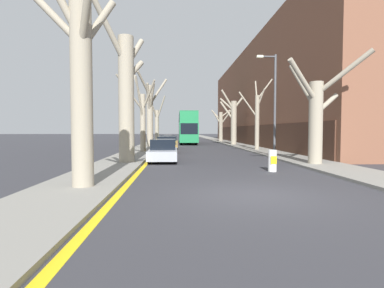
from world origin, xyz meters
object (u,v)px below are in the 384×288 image
(street_tree_left_4, at_px, (157,124))
(street_tree_right_3, at_px, (221,125))
(parked_car_2, at_px, (169,142))
(street_tree_left_3, at_px, (150,111))
(street_tree_left_0, at_px, (80,76))
(traffic_bollard, at_px, (272,161))
(street_tree_right_1, at_px, (257,118))
(street_tree_left_2, at_px, (142,116))
(double_decker_bus, at_px, (188,126))
(street_tree_right_2, at_px, (233,120))
(lamp_post, at_px, (273,100))
(parked_car_0, at_px, (163,151))
(parked_car_1, at_px, (167,145))
(street_tree_right_0, at_px, (316,115))
(street_tree_left_1, at_px, (126,94))

(street_tree_left_4, xyz_separation_m, street_tree_right_3, (10.16, 7.33, 0.01))
(street_tree_right_3, xyz_separation_m, parked_car_2, (-8.23, -18.24, -2.20))
(street_tree_left_3, bearing_deg, street_tree_left_0, -90.21)
(street_tree_left_4, height_order, parked_car_2, street_tree_left_4)
(traffic_bollard, bearing_deg, street_tree_left_3, 110.17)
(street_tree_right_1, relative_size, parked_car_2, 1.70)
(street_tree_right_1, bearing_deg, street_tree_left_3, 150.09)
(street_tree_left_2, relative_size, double_decker_bus, 0.62)
(double_decker_bus, bearing_deg, street_tree_left_2, -104.50)
(street_tree_right_3, bearing_deg, street_tree_right_1, -89.65)
(street_tree_right_2, height_order, lamp_post, lamp_post)
(street_tree_left_4, bearing_deg, traffic_bollard, -75.90)
(double_decker_bus, relative_size, lamp_post, 1.57)
(street_tree_right_2, distance_m, double_decker_bus, 7.48)
(double_decker_bus, relative_size, parked_car_2, 2.84)
(street_tree_right_1, bearing_deg, traffic_bollard, -102.40)
(parked_car_0, height_order, parked_car_1, parked_car_1)
(street_tree_left_2, distance_m, street_tree_right_0, 14.29)
(street_tree_left_4, height_order, street_tree_right_2, street_tree_right_2)
(street_tree_right_0, height_order, street_tree_right_2, street_tree_right_2)
(street_tree_left_2, xyz_separation_m, parked_car_1, (2.10, -0.01, -2.45))
(street_tree_left_3, xyz_separation_m, lamp_post, (9.69, -13.17, 0.01))
(street_tree_left_0, xyz_separation_m, street_tree_right_0, (10.53, 6.02, -0.90))
(street_tree_left_0, distance_m, street_tree_right_1, 20.89)
(street_tree_left_0, relative_size, street_tree_right_3, 1.38)
(street_tree_right_1, xyz_separation_m, traffic_bollard, (-3.10, -14.09, -2.55))
(double_decker_bus, height_order, parked_car_0, double_decker_bus)
(parked_car_0, xyz_separation_m, lamp_post, (7.57, 1.82, 3.39))
(parked_car_1, xyz_separation_m, parked_car_2, (-0.00, 5.87, 0.01))
(street_tree_left_3, bearing_deg, street_tree_right_0, -59.91)
(street_tree_right_0, relative_size, parked_car_0, 1.30)
(street_tree_left_0, relative_size, double_decker_bus, 0.67)
(street_tree_right_3, relative_size, parked_car_2, 1.39)
(street_tree_left_3, relative_size, street_tree_right_0, 1.39)
(street_tree_left_2, height_order, street_tree_left_4, street_tree_left_2)
(street_tree_left_2, relative_size, street_tree_right_2, 0.97)
(street_tree_right_1, distance_m, street_tree_right_3, 21.88)
(lamp_post, bearing_deg, double_decker_bus, 102.94)
(street_tree_left_1, bearing_deg, street_tree_right_0, -7.90)
(street_tree_left_4, bearing_deg, street_tree_right_0, -68.89)
(lamp_post, bearing_deg, street_tree_left_3, 126.35)
(parked_car_2, xyz_separation_m, traffic_bollard, (5.27, -17.73, -0.15))
(street_tree_right_2, bearing_deg, street_tree_right_3, 89.22)
(street_tree_left_1, bearing_deg, parked_car_2, 81.90)
(street_tree_left_0, bearing_deg, parked_car_0, 76.28)
(street_tree_right_3, height_order, double_decker_bus, street_tree_right_3)
(street_tree_right_2, bearing_deg, street_tree_left_0, -109.90)
(street_tree_right_0, bearing_deg, double_decker_bus, 102.21)
(street_tree_left_1, xyz_separation_m, street_tree_left_4, (0.10, 25.11, -1.09))
(street_tree_right_3, bearing_deg, parked_car_2, -114.29)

